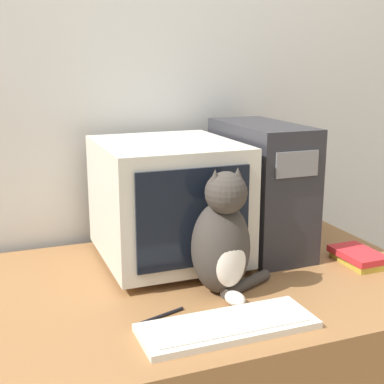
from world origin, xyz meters
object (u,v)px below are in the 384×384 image
keyboard (228,326)px  cat (223,241)px  pen (160,316)px  book_stack (358,257)px  crt_monitor (167,200)px  computer_tower (260,187)px

keyboard → cat: size_ratio=1.21×
keyboard → pen: size_ratio=3.11×
book_stack → keyboard: bearing=-157.0°
cat → pen: 0.28m
crt_monitor → cat: (0.06, -0.30, -0.05)m
keyboard → cat: 0.26m
keyboard → pen: keyboard is taller
keyboard → cat: bearing=69.4°
cat → book_stack: size_ratio=2.01×
crt_monitor → cat: bearing=-78.3°
keyboard → book_stack: 0.65m
computer_tower → book_stack: bearing=-47.8°
computer_tower → cat: computer_tower is taller
crt_monitor → computer_tower: size_ratio=1.06×
crt_monitor → book_stack: 0.66m
crt_monitor → keyboard: bearing=-91.6°
computer_tower → keyboard: size_ratio=1.02×
computer_tower → cat: 0.42m
cat → keyboard: bearing=-112.5°
pen → book_stack: bearing=10.3°
crt_monitor → book_stack: size_ratio=2.62×
keyboard → book_stack: bearing=23.0°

